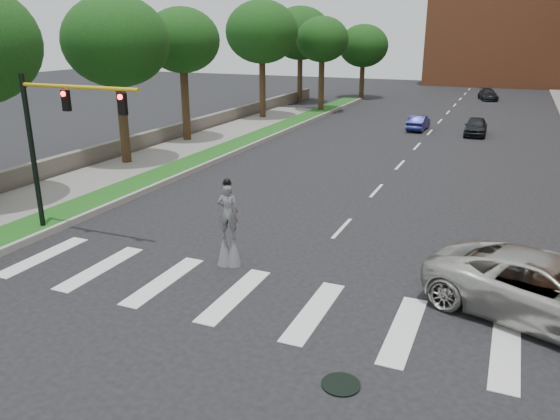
# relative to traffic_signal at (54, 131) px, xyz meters

# --- Properties ---
(ground_plane) EXTENTS (160.00, 160.00, 0.00)m
(ground_plane) POSITION_rel_traffic_signal_xyz_m (9.78, -3.00, -4.15)
(ground_plane) COLOR black
(ground_plane) RESTS_ON ground
(grass_median) EXTENTS (2.00, 60.00, 0.25)m
(grass_median) POSITION_rel_traffic_signal_xyz_m (-1.72, 17.00, -4.03)
(grass_median) COLOR #154B15
(grass_median) RESTS_ON ground
(median_curb) EXTENTS (0.20, 60.00, 0.28)m
(median_curb) POSITION_rel_traffic_signal_xyz_m (-0.67, 17.00, -4.01)
(median_curb) COLOR #979892
(median_curb) RESTS_ON ground
(sidewalk_left) EXTENTS (4.00, 60.00, 0.18)m
(sidewalk_left) POSITION_rel_traffic_signal_xyz_m (-4.72, 7.00, -4.06)
(sidewalk_left) COLOR slate
(sidewalk_left) RESTS_ON ground
(stone_wall) EXTENTS (0.50, 56.00, 1.10)m
(stone_wall) POSITION_rel_traffic_signal_xyz_m (-7.22, 19.00, -3.60)
(stone_wall) COLOR #5C574F
(stone_wall) RESTS_ON ground
(manhole) EXTENTS (0.90, 0.90, 0.04)m
(manhole) POSITION_rel_traffic_signal_xyz_m (12.78, -5.00, -4.13)
(manhole) COLOR black
(manhole) RESTS_ON ground
(building_backdrop) EXTENTS (26.00, 14.00, 18.00)m
(building_backdrop) POSITION_rel_traffic_signal_xyz_m (15.78, 75.00, 4.85)
(building_backdrop) COLOR #AF5F37
(building_backdrop) RESTS_ON ground
(traffic_signal) EXTENTS (5.30, 0.23, 6.20)m
(traffic_signal) POSITION_rel_traffic_signal_xyz_m (0.00, 0.00, 0.00)
(traffic_signal) COLOR black
(traffic_signal) RESTS_ON ground
(stilt_performer) EXTENTS (0.83, 0.63, 3.10)m
(stilt_performer) POSITION_rel_traffic_signal_xyz_m (7.26, -0.02, -2.87)
(stilt_performer) COLOR #362515
(stilt_performer) RESTS_ON ground
(suv_crossing) EXTENTS (7.28, 5.17, 1.84)m
(suv_crossing) POSITION_rel_traffic_signal_xyz_m (17.16, 0.00, -3.23)
(suv_crossing) COLOR #B4B2AA
(suv_crossing) RESTS_ON ground
(car_near) EXTENTS (1.71, 4.04, 1.36)m
(car_near) POSITION_rel_traffic_signal_xyz_m (13.17, 29.11, -3.47)
(car_near) COLOR black
(car_near) RESTS_ON ground
(car_mid) EXTENTS (1.41, 3.67, 1.19)m
(car_mid) POSITION_rel_traffic_signal_xyz_m (8.74, 29.69, -3.55)
(car_mid) COLOR navy
(car_mid) RESTS_ON ground
(car_far) EXTENTS (2.70, 4.56, 1.24)m
(car_far) POSITION_rel_traffic_signal_xyz_m (12.78, 53.19, -3.53)
(car_far) COLOR black
(car_far) RESTS_ON ground
(tree_2) EXTENTS (5.98, 5.98, 9.66)m
(tree_2) POSITION_rel_traffic_signal_xyz_m (-5.40, 10.67, 2.93)
(tree_2) COLOR #362515
(tree_2) RESTS_ON ground
(tree_3) EXTENTS (5.19, 5.19, 9.27)m
(tree_3) POSITION_rel_traffic_signal_xyz_m (-5.87, 18.17, 2.85)
(tree_3) COLOR #362515
(tree_3) RESTS_ON ground
(tree_4) EXTENTS (6.35, 6.35, 10.27)m
(tree_4) POSITION_rel_traffic_signal_xyz_m (-5.37, 30.17, 3.38)
(tree_4) COLOR #362515
(tree_4) RESTS_ON ground
(tree_5) EXTENTS (6.62, 6.62, 10.22)m
(tree_5) POSITION_rel_traffic_signal_xyz_m (-6.49, 42.47, 3.22)
(tree_5) COLOR #362515
(tree_5) RESTS_ON ground
(tree_6) EXTENTS (5.01, 5.01, 9.02)m
(tree_6) POSITION_rel_traffic_signal_xyz_m (-1.89, 36.30, 2.67)
(tree_6) COLOR #362515
(tree_6) RESTS_ON ground
(tree_7) EXTENTS (5.72, 5.72, 8.42)m
(tree_7) POSITION_rel_traffic_signal_xyz_m (-1.24, 49.30, 1.80)
(tree_7) COLOR #362515
(tree_7) RESTS_ON ground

